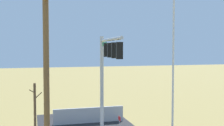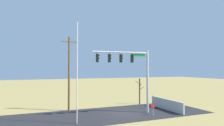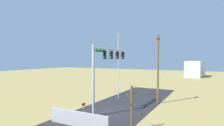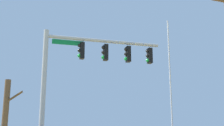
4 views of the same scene
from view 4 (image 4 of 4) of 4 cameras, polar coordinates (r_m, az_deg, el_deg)
The scene contains 2 objects.
signal_mast at distance 16.01m, azimuth -5.92°, elevation -1.18°, with size 6.95×0.80×7.55m.
flagpole at distance 20.15m, azimuth 11.79°, elevation -4.81°, with size 0.10×0.10×9.87m, color silver.
Camera 4 is at (4.52, 14.47, 2.26)m, focal length 45.09 mm.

